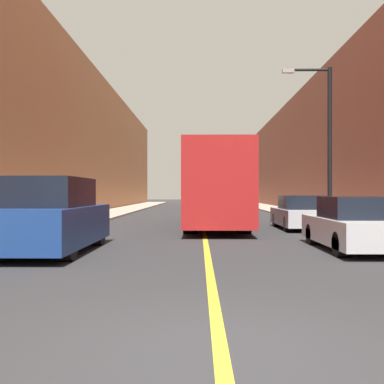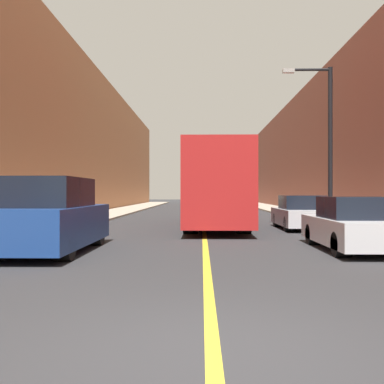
{
  "view_description": "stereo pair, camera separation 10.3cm",
  "coord_description": "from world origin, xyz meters",
  "px_view_note": "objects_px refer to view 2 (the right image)",
  "views": [
    {
      "loc": [
        -0.21,
        -4.38,
        1.56
      ],
      "look_at": [
        -0.48,
        13.05,
        1.59
      ],
      "focal_mm": 42.0,
      "sensor_mm": 36.0,
      "label": 1
    },
    {
      "loc": [
        -0.11,
        -4.38,
        1.56
      ],
      "look_at": [
        -0.48,
        13.05,
        1.59
      ],
      "focal_mm": 42.0,
      "sensor_mm": 36.0,
      "label": 2
    }
  ],
  "objects_px": {
    "car_right_near": "(353,226)",
    "street_lamp_right": "(326,136)",
    "bus": "(214,186)",
    "parked_suv_left": "(50,218)",
    "car_right_mid": "(301,214)"
  },
  "relations": [
    {
      "from": "car_right_near",
      "to": "car_right_mid",
      "type": "relative_size",
      "value": 1.01
    },
    {
      "from": "bus",
      "to": "street_lamp_right",
      "type": "relative_size",
      "value": 1.72
    },
    {
      "from": "car_right_near",
      "to": "street_lamp_right",
      "type": "xyz_separation_m",
      "value": [
        1.37,
        7.53,
        3.4
      ]
    },
    {
      "from": "parked_suv_left",
      "to": "street_lamp_right",
      "type": "bearing_deg",
      "value": 40.66
    },
    {
      "from": "parked_suv_left",
      "to": "street_lamp_right",
      "type": "height_order",
      "value": "street_lamp_right"
    },
    {
      "from": "parked_suv_left",
      "to": "car_right_mid",
      "type": "xyz_separation_m",
      "value": [
        8.21,
        7.64,
        -0.25
      ]
    },
    {
      "from": "bus",
      "to": "car_right_near",
      "type": "xyz_separation_m",
      "value": [
        3.49,
        -8.66,
        -1.21
      ]
    },
    {
      "from": "car_right_mid",
      "to": "bus",
      "type": "bearing_deg",
      "value": 156.77
    },
    {
      "from": "bus",
      "to": "car_right_mid",
      "type": "distance_m",
      "value": 4.16
    },
    {
      "from": "bus",
      "to": "car_right_mid",
      "type": "relative_size",
      "value": 2.77
    },
    {
      "from": "bus",
      "to": "car_right_mid",
      "type": "bearing_deg",
      "value": -23.23
    },
    {
      "from": "parked_suv_left",
      "to": "bus",
      "type": "bearing_deg",
      "value": 63.7
    },
    {
      "from": "car_right_near",
      "to": "car_right_mid",
      "type": "distance_m",
      "value": 7.09
    },
    {
      "from": "car_right_mid",
      "to": "parked_suv_left",
      "type": "bearing_deg",
      "value": -137.05
    },
    {
      "from": "street_lamp_right",
      "to": "bus",
      "type": "bearing_deg",
      "value": 166.97
    }
  ]
}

